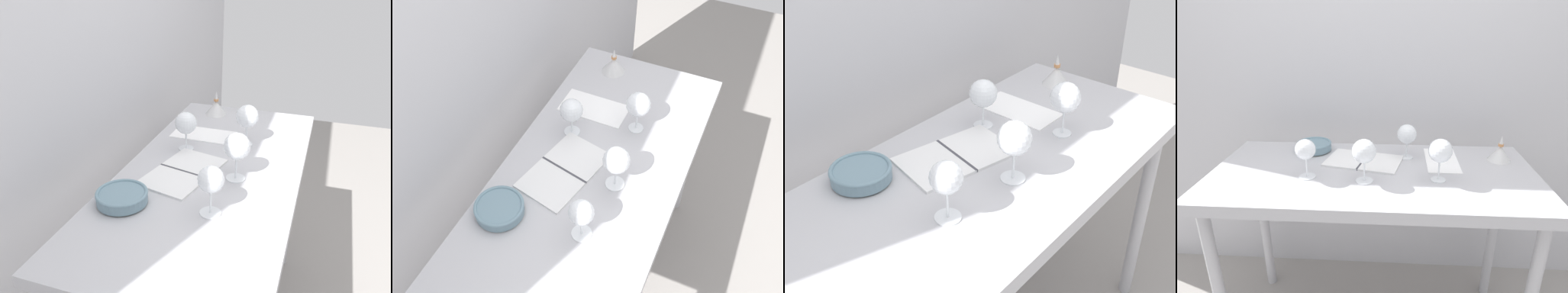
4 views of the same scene
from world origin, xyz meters
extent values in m
cube|color=#B3B3B8|center=(0.00, 0.00, 0.88)|extent=(1.40, 0.64, 0.04)
cube|color=#B3B3B8|center=(0.00, -0.33, 0.88)|extent=(1.40, 0.01, 0.05)
cylinder|color=#B3B3B8|center=(0.64, -0.26, 0.43)|extent=(0.05, 0.05, 0.86)
cylinder|color=#B3B3B8|center=(0.64, 0.26, 0.43)|extent=(0.05, 0.05, 0.86)
cylinder|color=white|center=(-0.27, -0.08, 0.90)|extent=(0.07, 0.07, 0.00)
cylinder|color=white|center=(-0.27, -0.08, 0.95)|extent=(0.01, 0.01, 0.08)
sphere|color=white|center=(-0.27, -0.08, 1.02)|extent=(0.08, 0.08, 0.08)
cylinder|color=maroon|center=(-0.27, -0.08, 1.01)|extent=(0.06, 0.06, 0.02)
cylinder|color=white|center=(-0.03, -0.11, 0.90)|extent=(0.07, 0.07, 0.00)
cylinder|color=white|center=(-0.03, -0.11, 0.95)|extent=(0.01, 0.01, 0.09)
sphere|color=white|center=(-0.03, -0.11, 1.03)|extent=(0.10, 0.10, 0.10)
cylinder|color=maroon|center=(-0.03, -0.11, 1.01)|extent=(0.07, 0.07, 0.03)
cylinder|color=white|center=(0.15, 0.15, 0.90)|extent=(0.06, 0.06, 0.00)
cylinder|color=white|center=(0.15, 0.15, 0.94)|extent=(0.01, 0.01, 0.08)
sphere|color=white|center=(0.15, 0.15, 1.02)|extent=(0.09, 0.09, 0.09)
cylinder|color=maroon|center=(0.15, 0.15, 1.00)|extent=(0.06, 0.06, 0.03)
cylinder|color=white|center=(0.27, -0.08, 0.90)|extent=(0.06, 0.06, 0.00)
cylinder|color=white|center=(0.27, -0.08, 0.95)|extent=(0.01, 0.01, 0.09)
sphere|color=white|center=(0.27, -0.08, 1.03)|extent=(0.10, 0.10, 0.10)
cylinder|color=maroon|center=(0.27, -0.08, 1.01)|extent=(0.07, 0.07, 0.03)
cube|color=silver|center=(-0.13, 0.11, 0.90)|extent=(0.21, 0.24, 0.01)
cube|color=silver|center=(0.03, 0.07, 0.90)|extent=(0.21, 0.24, 0.01)
cube|color=#3F3F47|center=(-0.05, 0.09, 0.90)|extent=(0.05, 0.20, 0.01)
cube|color=white|center=(0.31, 0.12, 0.90)|extent=(0.15, 0.28, 0.00)
cylinder|color=#DBCC66|center=(-0.31, 0.21, 0.90)|extent=(0.14, 0.14, 0.01)
cylinder|color=slate|center=(-0.31, 0.21, 0.92)|extent=(0.17, 0.17, 0.03)
torus|color=slate|center=(-0.31, 0.21, 0.94)|extent=(0.17, 0.17, 0.01)
cone|color=silver|center=(0.58, 0.14, 0.94)|extent=(0.11, 0.11, 0.07)
cylinder|color=#C17F4C|center=(0.58, 0.14, 0.98)|extent=(0.02, 0.02, 0.01)
cone|color=silver|center=(0.58, 0.14, 1.00)|extent=(0.02, 0.02, 0.04)
camera|label=1|loc=(-1.31, -0.39, 1.65)|focal=37.76mm
camera|label=2|loc=(-1.02, -0.44, 2.24)|focal=42.80mm
camera|label=3|loc=(-0.96, -0.77, 1.72)|focal=46.00mm
camera|label=4|loc=(0.08, -1.30, 1.52)|focal=30.35mm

